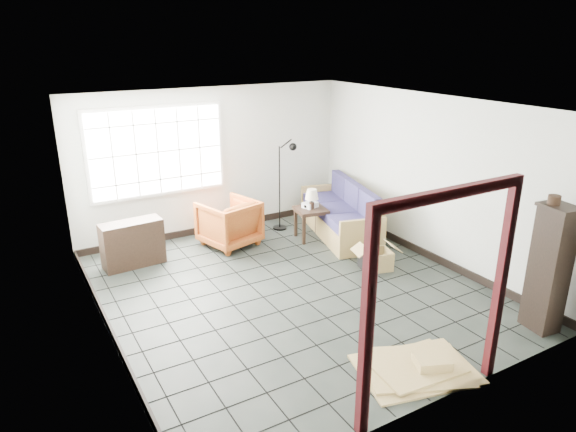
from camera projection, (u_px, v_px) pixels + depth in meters
ground at (291, 290)px, 7.31m from camera, size 5.50×5.50×0.00m
room_shell at (291, 175)px, 6.77m from camera, size 5.02×5.52×2.61m
window_panel at (157, 152)px, 8.50m from camera, size 2.32×0.08×1.52m
doorway_trim at (443, 274)px, 4.65m from camera, size 1.80×0.08×2.20m
futon_sofa at (343, 216)px, 9.25m from camera, size 1.31×2.26×0.94m
armchair at (229, 221)px, 8.74m from camera, size 1.03×0.99×0.88m
side_table at (311, 214)px, 8.99m from camera, size 0.60×0.60×0.57m
table_lamp at (312, 195)px, 8.84m from camera, size 0.28×0.28×0.36m
projector at (310, 205)px, 8.99m from camera, size 0.29×0.25×0.09m
floor_lamp at (286, 182)px, 9.35m from camera, size 0.48×0.30×1.67m
console_shelf at (133, 244)px, 7.97m from camera, size 0.95×0.42×0.72m
tall_shelf at (549, 268)px, 6.10m from camera, size 0.40×0.48×1.59m
pot at (554, 200)px, 5.86m from camera, size 0.17×0.17×0.11m
open_box at (376, 260)px, 7.92m from camera, size 0.79×0.52×0.41m
cardboard_pile at (418, 367)px, 5.53m from camera, size 1.41×1.18×0.18m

